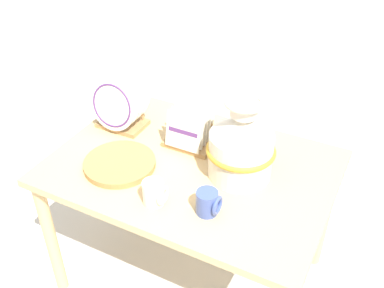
{
  "coord_description": "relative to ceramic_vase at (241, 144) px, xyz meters",
  "views": [
    {
      "loc": [
        0.69,
        -1.35,
        1.92
      ],
      "look_at": [
        0.0,
        0.0,
        0.83
      ],
      "focal_mm": 42.0,
      "sensor_mm": 36.0,
      "label": 1
    }
  ],
  "objects": [
    {
      "name": "mug_cobalt_glaze",
      "position": [
        -0.02,
        -0.27,
        -0.11
      ],
      "size": [
        0.09,
        0.08,
        0.1
      ],
      "color": "#42569E",
      "rests_on": "display_table"
    },
    {
      "name": "ground_plane",
      "position": [
        -0.2,
        -0.04,
        -0.88
      ],
      "size": [
        14.0,
        14.0,
        0.0
      ],
      "primitive_type": "plane",
      "color": "beige"
    },
    {
      "name": "ceramic_vase",
      "position": [
        0.0,
        0.0,
        0.0
      ],
      "size": [
        0.29,
        0.29,
        0.36
      ],
      "color": "silver",
      "rests_on": "display_table"
    },
    {
      "name": "dish_rack_round_plates",
      "position": [
        -0.64,
        0.07,
        -0.04
      ],
      "size": [
        0.24,
        0.19,
        0.27
      ],
      "color": "tan",
      "rests_on": "display_table"
    },
    {
      "name": "mug_cream_glaze",
      "position": [
        -0.22,
        -0.31,
        -0.11
      ],
      "size": [
        0.09,
        0.08,
        0.1
      ],
      "color": "silver",
      "rests_on": "display_table"
    },
    {
      "name": "wicker_charger_stack",
      "position": [
        -0.48,
        -0.19,
        -0.14
      ],
      "size": [
        0.31,
        0.31,
        0.03
      ],
      "color": "#AD7F47",
      "rests_on": "display_table"
    },
    {
      "name": "dish_rack_square_plates",
      "position": [
        -0.28,
        0.1,
        -0.09
      ],
      "size": [
        0.22,
        0.17,
        0.19
      ],
      "color": "tan",
      "rests_on": "display_table"
    },
    {
      "name": "display_table",
      "position": [
        -0.2,
        -0.04,
        -0.24
      ],
      "size": [
        1.2,
        0.84,
        0.72
      ],
      "color": "tan",
      "rests_on": "ground_plane"
    }
  ]
}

